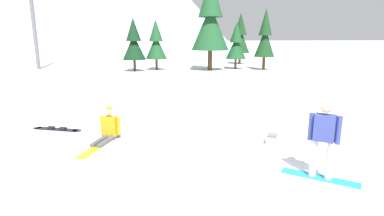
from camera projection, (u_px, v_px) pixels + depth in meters
name	position (u px, v px, depth m)	size (l,w,h in m)	color
ground_plane	(268.00, 188.00, 6.01)	(800.00, 800.00, 0.00)	white
snowboarder_foreground	(323.00, 139.00, 6.22)	(1.40, 1.20, 1.67)	#1E8CD8
snowboarder_midground	(108.00, 129.00, 8.75)	(1.03, 1.78, 0.98)	#4C4C51
loose_snowboard_near_left	(57.00, 129.00, 9.83)	(1.70, 0.86, 0.09)	black
backpack_grey	(273.00, 138.00, 8.55)	(0.53, 0.56, 0.29)	gray
pine_tree_leaning	(156.00, 43.00, 28.09)	(1.98, 1.98, 4.65)	#472D19
pine_tree_tall	(236.00, 44.00, 29.03)	(1.96, 1.96, 4.44)	#472D19
pine_tree_twin	(265.00, 37.00, 27.91)	(1.87, 1.87, 5.59)	#472D19
pine_tree_slender	(240.00, 36.00, 34.61)	(2.21, 2.21, 5.78)	#472D19
pine_tree_broad	(134.00, 42.00, 26.83)	(2.06, 2.06, 4.71)	#472D19
pine_tree_young	(210.00, 19.00, 27.24)	(3.41, 3.41, 8.41)	#472D19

